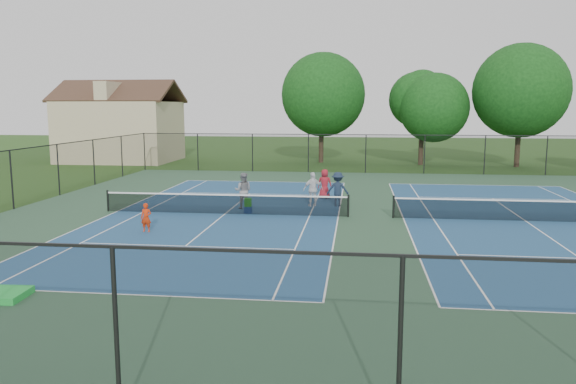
# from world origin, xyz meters

# --- Properties ---
(ground) EXTENTS (140.00, 140.00, 0.00)m
(ground) POSITION_xyz_m (0.00, 0.00, 0.00)
(ground) COLOR #234716
(ground) RESTS_ON ground
(court_pad) EXTENTS (36.00, 36.00, 0.01)m
(court_pad) POSITION_xyz_m (0.00, 0.00, 0.00)
(court_pad) COLOR #2C4E37
(court_pad) RESTS_ON ground
(tennis_court_left) EXTENTS (12.00, 23.83, 1.07)m
(tennis_court_left) POSITION_xyz_m (-7.00, 0.00, 0.10)
(tennis_court_left) COLOR navy
(tennis_court_left) RESTS_ON ground
(tennis_court_right) EXTENTS (12.00, 23.83, 1.07)m
(tennis_court_right) POSITION_xyz_m (7.00, 0.00, 0.10)
(tennis_court_right) COLOR navy
(tennis_court_right) RESTS_ON ground
(perimeter_fence) EXTENTS (36.08, 36.08, 3.02)m
(perimeter_fence) POSITION_xyz_m (0.00, 0.00, 1.60)
(perimeter_fence) COLOR black
(perimeter_fence) RESTS_ON ground
(tree_back_b) EXTENTS (7.60, 7.60, 10.03)m
(tree_back_b) POSITION_xyz_m (-4.00, 26.00, 6.60)
(tree_back_b) COLOR #2D2116
(tree_back_b) RESTS_ON ground
(tree_back_c) EXTENTS (6.00, 6.00, 8.40)m
(tree_back_c) POSITION_xyz_m (5.00, 25.00, 5.48)
(tree_back_c) COLOR #2D2116
(tree_back_c) RESTS_ON ground
(tree_back_d) EXTENTS (7.80, 7.80, 10.37)m
(tree_back_d) POSITION_xyz_m (13.00, 24.00, 6.82)
(tree_back_d) COLOR #2D2116
(tree_back_d) RESTS_ON ground
(clapboard_house) EXTENTS (10.80, 8.10, 7.65)m
(clapboard_house) POSITION_xyz_m (-23.00, 25.00, 3.09)
(clapboard_house) COLOR tan
(clapboard_house) RESTS_ON ground
(child_player) EXTENTS (0.44, 0.29, 1.21)m
(child_player) POSITION_xyz_m (-9.35, -4.21, 0.61)
(child_player) COLOR red
(child_player) RESTS_ON ground
(instructor) EXTENTS (0.90, 0.71, 1.85)m
(instructor) POSITION_xyz_m (-6.41, 1.57, 0.93)
(instructor) COLOR gray
(instructor) RESTS_ON ground
(bystander_a) EXTENTS (1.14, 0.78, 1.80)m
(bystander_a) POSITION_xyz_m (-2.92, 2.65, 0.90)
(bystander_a) COLOR silver
(bystander_a) RESTS_ON ground
(bystander_b) EXTENTS (1.21, 0.74, 1.81)m
(bystander_b) POSITION_xyz_m (-1.65, 2.82, 0.90)
(bystander_b) COLOR #192639
(bystander_b) RESTS_ON ground
(bystander_c) EXTENTS (0.86, 0.61, 1.66)m
(bystander_c) POSITION_xyz_m (-2.48, 5.40, 0.83)
(bystander_c) COLOR maroon
(bystander_c) RESTS_ON ground
(ball_crate) EXTENTS (0.37, 0.32, 0.33)m
(ball_crate) POSITION_xyz_m (-5.94, 0.40, 0.16)
(ball_crate) COLOR navy
(ball_crate) RESTS_ON ground
(ball_hopper) EXTENTS (0.37, 0.31, 0.41)m
(ball_hopper) POSITION_xyz_m (-5.94, 0.40, 0.53)
(ball_hopper) COLOR green
(ball_hopper) RESTS_ON ball_crate
(green_tarp) EXTENTS (1.47, 1.22, 0.19)m
(green_tarp) POSITION_xyz_m (-10.31, -12.57, 0.10)
(green_tarp) COLOR green
(green_tarp) RESTS_ON ground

